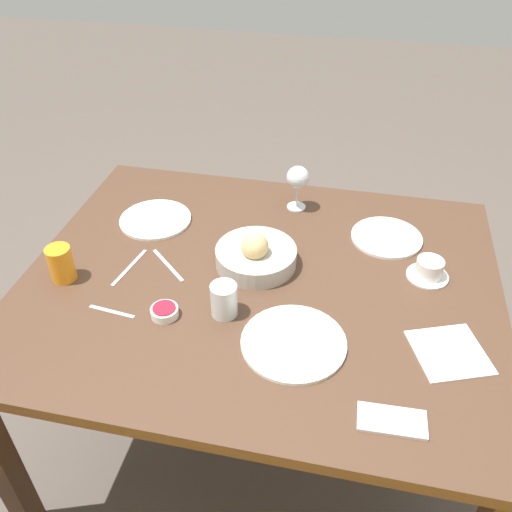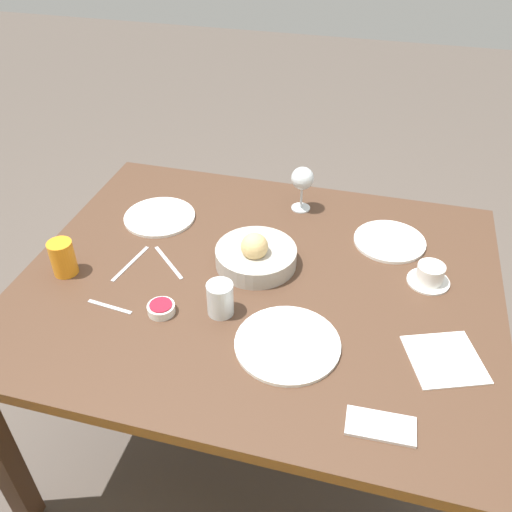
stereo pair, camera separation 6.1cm
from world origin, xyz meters
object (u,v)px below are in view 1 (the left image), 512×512
at_px(plate_near_left, 387,237).
at_px(coffee_cup, 429,270).
at_px(wine_glass, 298,179).
at_px(plate_near_right, 156,220).
at_px(bread_basket, 256,255).
at_px(water_tumbler, 224,300).
at_px(napkin, 449,352).
at_px(jam_bowl_berry, 164,311).
at_px(fork_silver, 168,265).
at_px(spoon_coffee, 112,312).
at_px(plate_far_center, 294,343).
at_px(knife_silver, 130,267).
at_px(juice_glass, 61,264).
at_px(cell_phone, 392,421).

height_order(plate_near_left, coffee_cup, coffee_cup).
distance_m(wine_glass, coffee_cup, 0.52).
bearing_deg(plate_near_right, bread_basket, 157.29).
height_order(plate_near_right, wine_glass, wine_glass).
bearing_deg(plate_near_left, water_tumbler, 46.32).
xyz_separation_m(plate_near_right, napkin, (-0.91, 0.40, -0.00)).
bearing_deg(bread_basket, jam_bowl_berry, 53.91).
xyz_separation_m(plate_near_left, jam_bowl_berry, (0.57, 0.48, 0.01)).
relative_size(coffee_cup, fork_silver, 0.86).
relative_size(bread_basket, jam_bowl_berry, 3.24).
distance_m(bread_basket, spoon_coffee, 0.44).
xyz_separation_m(plate_far_center, napkin, (-0.38, -0.05, -0.00)).
bearing_deg(coffee_cup, fork_silver, 8.15).
bearing_deg(jam_bowl_berry, knife_silver, -44.68).
height_order(juice_glass, fork_silver, juice_glass).
xyz_separation_m(bread_basket, cell_phone, (-0.40, 0.47, -0.03)).
relative_size(plate_near_right, wine_glass, 1.51).
distance_m(bread_basket, knife_silver, 0.38).
height_order(wine_glass, knife_silver, wine_glass).
bearing_deg(juice_glass, water_tumbler, 174.89).
distance_m(juice_glass, jam_bowl_berry, 0.35).
distance_m(jam_bowl_berry, napkin, 0.73).
relative_size(water_tumbler, coffee_cup, 0.79).
bearing_deg(coffee_cup, cell_phone, 79.99).
bearing_deg(cell_phone, wine_glass, -67.50).
height_order(fork_silver, cell_phone, cell_phone).
relative_size(water_tumbler, cell_phone, 0.62).
bearing_deg(jam_bowl_berry, water_tumbler, -164.73).
xyz_separation_m(coffee_cup, knife_silver, (0.86, 0.14, -0.03)).
xyz_separation_m(juice_glass, napkin, (-1.07, 0.06, -0.05)).
height_order(fork_silver, napkin, napkin).
relative_size(juice_glass, cell_phone, 0.69).
height_order(juice_glass, spoon_coffee, juice_glass).
height_order(wine_glass, spoon_coffee, wine_glass).
height_order(plate_near_right, cell_phone, plate_near_right).
xyz_separation_m(plate_far_center, juice_glass, (0.69, -0.12, 0.05)).
relative_size(juice_glass, spoon_coffee, 0.79).
bearing_deg(spoon_coffee, water_tumbler, -168.60).
xyz_separation_m(spoon_coffee, napkin, (-0.87, -0.04, 0.00)).
distance_m(bread_basket, plate_far_center, 0.33).
xyz_separation_m(wine_glass, jam_bowl_berry, (0.26, 0.60, -0.10)).
bearing_deg(juice_glass, wine_glass, -139.32).
relative_size(water_tumbler, knife_silver, 0.53).
distance_m(juice_glass, spoon_coffee, 0.22).
relative_size(bread_basket, spoon_coffee, 1.77).
relative_size(plate_near_left, fork_silver, 1.60).
bearing_deg(plate_near_right, knife_silver, 92.68).
relative_size(wine_glass, jam_bowl_berry, 2.11).
relative_size(plate_near_right, water_tumbler, 2.48).
bearing_deg(spoon_coffee, plate_near_right, -84.91).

